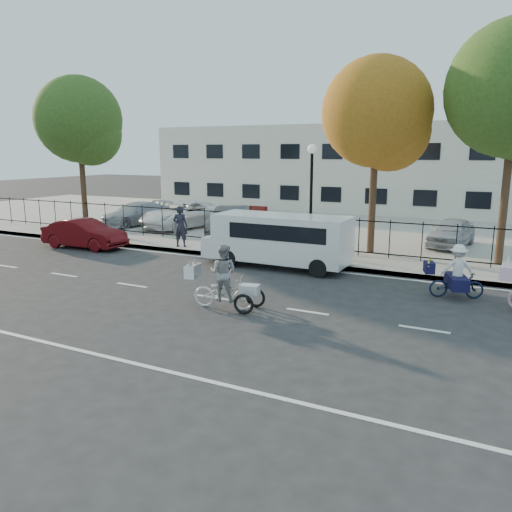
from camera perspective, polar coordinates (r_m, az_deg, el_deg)
The scene contains 20 objects.
ground at distance 14.76m, azimuth -5.08°, elevation -4.73°, with size 120.00×120.00×0.00m, color #333334.
road_markings at distance 14.76m, azimuth -5.08°, elevation -4.71°, with size 60.00×9.52×0.01m, color silver, non-canonical shape.
curb at distance 19.08m, azimuth 2.90°, elevation -0.65°, with size 60.00×0.10×0.15m, color #A8A399.
sidewalk at distance 20.02m, azimuth 4.12°, elevation -0.07°, with size 60.00×2.20×0.15m, color #A8A399.
parking_lot at distance 28.33m, azimuth 11.08°, elevation 3.26°, with size 60.00×15.60×0.15m, color #A8A399.
iron_fence at distance 20.88m, azimuth 5.31°, elevation 2.71°, with size 58.00×0.06×1.50m, color black, non-canonical shape.
building at distance 37.77m, azimuth 15.46°, elevation 9.62°, with size 34.00×10.00×6.00m, color silver.
lamppost at distance 20.09m, azimuth 6.36°, elevation 8.68°, with size 0.36×0.36×4.33m.
street_sign at distance 21.18m, azimuth 0.27°, elevation 4.30°, with size 0.85×0.06×1.80m.
zebra_trike at distance 13.55m, azimuth -3.72°, elevation -3.21°, with size 2.09×1.01×1.78m.
bull_bike at distance 15.65m, azimuth 21.90°, elevation -2.20°, with size 1.76×1.24×1.59m.
white_van at distance 18.34m, azimuth 2.65°, elevation 2.00°, with size 5.45×1.87×1.93m.
red_sedan at distance 23.32m, azimuth -19.02°, elevation 2.42°, with size 1.35×3.88×1.28m, color #4F090C.
pedestrian at distance 21.77m, azimuth -8.64°, elevation 3.37°, with size 0.65×0.43×1.78m, color black.
lot_car_a at distance 28.80m, azimuth -13.58°, elevation 4.71°, with size 1.77×4.36×1.27m, color #ABACB2.
lot_car_b at distance 27.32m, azimuth -8.32°, elevation 4.71°, with size 2.36×5.12×1.42m, color white.
lot_car_c at distance 25.23m, azimuth -2.98°, elevation 4.16°, with size 1.44×4.13×1.36m, color #4D4F54.
lot_car_d at distance 23.26m, azimuth 21.42°, elevation 2.55°, with size 1.46×3.64×1.24m, color #B5B7BE.
tree_west at distance 27.61m, azimuth -19.28°, elevation 14.07°, with size 4.34×4.34×7.96m.
tree_mid at distance 20.66m, azimuth 14.04°, elevation 15.07°, with size 4.27×4.27×7.83m.
Camera 1 is at (7.49, -12.00, 4.21)m, focal length 35.00 mm.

